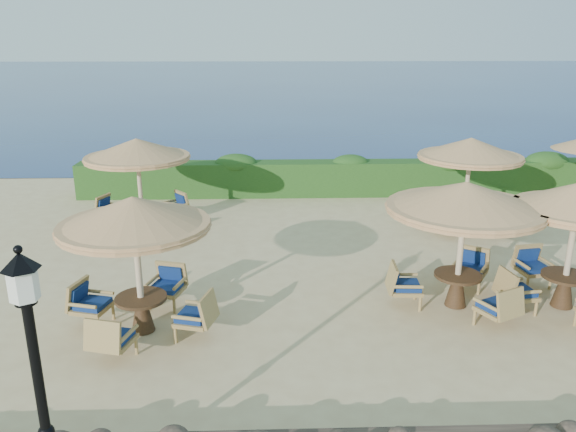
% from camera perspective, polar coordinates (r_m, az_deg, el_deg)
% --- Properties ---
extents(ground, '(120.00, 120.00, 0.00)m').
position_cam_1_polar(ground, '(13.34, 8.35, -6.07)').
color(ground, '#D4BB86').
rests_on(ground, ground).
extents(sea, '(160.00, 160.00, 0.00)m').
position_cam_1_polar(sea, '(82.22, -0.26, 13.88)').
color(sea, '#0C1E52').
rests_on(sea, ground).
extents(hedge, '(18.00, 0.90, 1.20)m').
position_cam_1_polar(hedge, '(19.92, 4.88, 3.84)').
color(hedge, '#1C4115').
rests_on(hedge, ground).
extents(lamp_post, '(0.44, 0.44, 3.31)m').
position_cam_1_polar(lamp_post, '(6.89, -23.71, -17.15)').
color(lamp_post, black).
rests_on(lamp_post, ground).
extents(cafe_set_0, '(2.89, 2.89, 2.65)m').
position_cam_1_polar(cafe_set_0, '(10.51, -15.19, -2.49)').
color(cafe_set_0, beige).
rests_on(cafe_set_0, ground).
extents(cafe_set_1, '(3.13, 3.13, 2.65)m').
position_cam_1_polar(cafe_set_1, '(11.63, 17.44, 0.10)').
color(cafe_set_1, beige).
rests_on(cafe_set_1, ground).
extents(cafe_set_2, '(2.88, 2.88, 2.65)m').
position_cam_1_polar(cafe_set_2, '(12.51, 27.04, -1.01)').
color(cafe_set_2, beige).
rests_on(cafe_set_2, ground).
extents(cafe_set_3, '(2.98, 2.98, 2.65)m').
position_cam_1_polar(cafe_set_3, '(16.48, -15.00, 5.21)').
color(cafe_set_3, beige).
rests_on(cafe_set_3, ground).
extents(cafe_set_4, '(2.95, 2.95, 2.65)m').
position_cam_1_polar(cafe_set_4, '(16.86, 17.92, 4.92)').
color(cafe_set_4, beige).
rests_on(cafe_set_4, ground).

